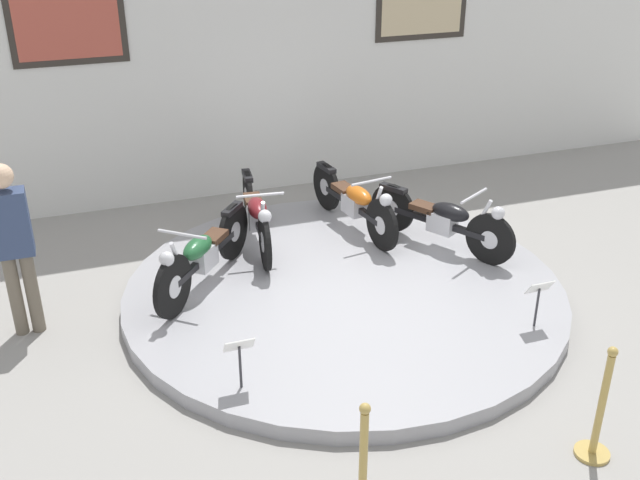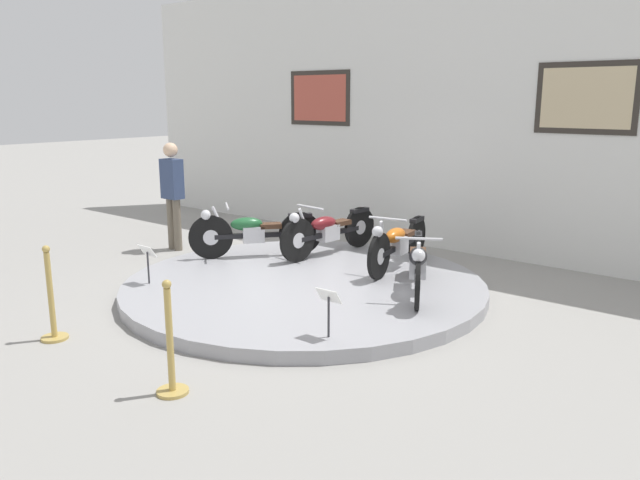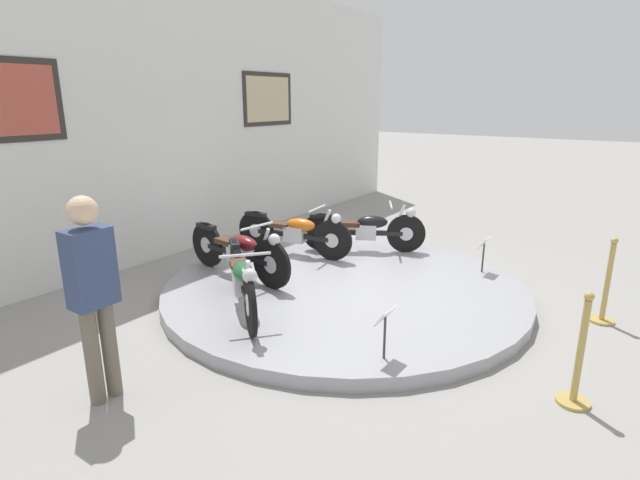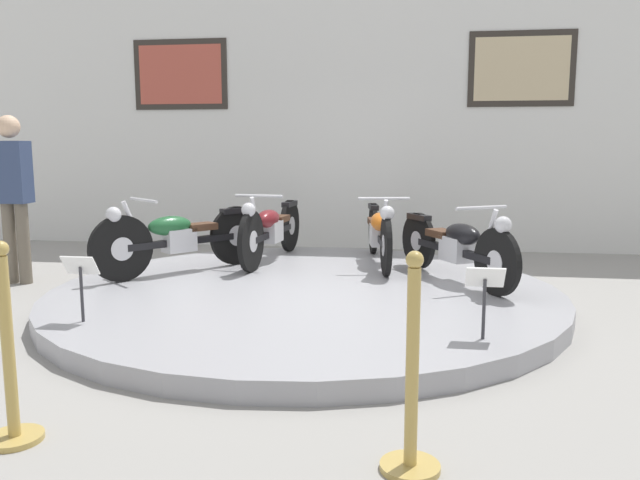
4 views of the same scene
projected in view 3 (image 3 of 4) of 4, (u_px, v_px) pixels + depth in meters
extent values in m
plane|color=gray|center=(344.00, 294.00, 6.68)|extent=(60.00, 60.00, 0.00)
cylinder|color=#99999E|center=(344.00, 288.00, 6.66)|extent=(4.73, 4.73, 0.15)
cube|color=silver|center=(165.00, 114.00, 7.92)|extent=(14.00, 0.20, 4.55)
cube|color=#2D2823|center=(4.00, 100.00, 5.90)|extent=(1.40, 0.02, 1.00)
cube|color=#B24C3D|center=(4.00, 100.00, 5.90)|extent=(1.24, 0.02, 0.84)
cube|color=#2D2823|center=(268.00, 99.00, 9.69)|extent=(1.40, 0.02, 1.00)
cube|color=#C6B289|center=(268.00, 99.00, 9.69)|extent=(1.24, 0.02, 0.84)
cylinder|color=black|center=(250.00, 305.00, 5.11)|extent=(0.46, 0.54, 0.66)
cylinder|color=silver|center=(250.00, 305.00, 5.11)|extent=(0.20, 0.22, 0.23)
cylinder|color=black|center=(235.00, 264.00, 6.36)|extent=(0.46, 0.54, 0.66)
cylinder|color=silver|center=(235.00, 264.00, 6.36)|extent=(0.20, 0.22, 0.23)
cube|color=black|center=(242.00, 282.00, 5.73)|extent=(0.84, 1.00, 0.07)
cube|color=silver|center=(242.00, 282.00, 5.69)|extent=(0.36, 0.37, 0.24)
ellipsoid|color=#1E562D|center=(243.00, 272.00, 5.55)|extent=(0.48, 0.51, 0.20)
cube|color=#472D1E|center=(239.00, 265.00, 5.90)|extent=(0.36, 0.37, 0.07)
cube|color=black|center=(234.00, 243.00, 6.28)|extent=(0.31, 0.34, 0.06)
cylinder|color=silver|center=(247.00, 282.00, 5.19)|extent=(0.19, 0.22, 0.54)
cylinder|color=silver|center=(245.00, 255.00, 5.22)|extent=(0.44, 0.37, 0.03)
sphere|color=silver|center=(250.00, 276.00, 4.96)|extent=(0.15, 0.15, 0.15)
cylinder|color=black|center=(272.00, 264.00, 6.36)|extent=(0.13, 0.65, 0.65)
cylinder|color=silver|center=(272.00, 264.00, 6.36)|extent=(0.09, 0.23, 0.23)
cylinder|color=black|center=(207.00, 245.00, 7.22)|extent=(0.13, 0.65, 0.65)
cylinder|color=silver|center=(207.00, 245.00, 7.22)|extent=(0.09, 0.23, 0.23)
cube|color=black|center=(237.00, 254.00, 6.79)|extent=(0.21, 1.24, 0.07)
cube|color=silver|center=(239.00, 253.00, 6.76)|extent=(0.23, 0.34, 0.24)
ellipsoid|color=maroon|center=(244.00, 243.00, 6.65)|extent=(0.27, 0.50, 0.20)
cube|color=#472D1E|center=(227.00, 241.00, 6.89)|extent=(0.23, 0.34, 0.07)
cube|color=black|center=(206.00, 226.00, 7.14)|extent=(0.14, 0.37, 0.06)
cylinder|color=silver|center=(263.00, 247.00, 6.40)|extent=(0.07, 0.25, 0.54)
cylinder|color=silver|center=(257.00, 226.00, 6.40)|extent=(0.54, 0.09, 0.03)
sphere|color=silver|center=(274.00, 240.00, 6.23)|extent=(0.15, 0.15, 0.15)
cylinder|color=black|center=(332.00, 240.00, 7.49)|extent=(0.15, 0.63, 0.62)
cylinder|color=silver|center=(332.00, 240.00, 7.49)|extent=(0.10, 0.23, 0.22)
cylinder|color=black|center=(256.00, 230.00, 8.05)|extent=(0.15, 0.63, 0.62)
cylinder|color=silver|center=(256.00, 230.00, 8.05)|extent=(0.10, 0.23, 0.22)
cube|color=black|center=(293.00, 235.00, 7.77)|extent=(0.27, 1.24, 0.07)
cube|color=silver|center=(295.00, 234.00, 7.75)|extent=(0.25, 0.35, 0.24)
ellipsoid|color=#D16619|center=(301.00, 225.00, 7.66)|extent=(0.29, 0.51, 0.20)
cube|color=#472D1E|center=(281.00, 225.00, 7.82)|extent=(0.25, 0.35, 0.07)
cube|color=black|center=(256.00, 214.00, 7.98)|extent=(0.16, 0.37, 0.06)
cylinder|color=silver|center=(323.00, 226.00, 7.50)|extent=(0.08, 0.25, 0.54)
cylinder|color=silver|center=(317.00, 209.00, 7.47)|extent=(0.54, 0.12, 0.03)
sphere|color=silver|center=(336.00, 219.00, 7.37)|extent=(0.15, 0.15, 0.15)
cylinder|color=black|center=(406.00, 234.00, 7.89)|extent=(0.35, 0.55, 0.61)
cylinder|color=silver|center=(406.00, 234.00, 7.89)|extent=(0.16, 0.22, 0.21)
cylinder|color=black|center=(321.00, 232.00, 7.99)|extent=(0.35, 0.55, 0.61)
cylinder|color=silver|center=(321.00, 232.00, 7.99)|extent=(0.16, 0.22, 0.21)
cube|color=black|center=(363.00, 233.00, 7.94)|extent=(0.68, 1.11, 0.07)
cube|color=silver|center=(366.00, 232.00, 7.93)|extent=(0.33, 0.38, 0.24)
ellipsoid|color=black|center=(372.00, 222.00, 7.88)|extent=(0.43, 0.53, 0.20)
cube|color=#472D1E|center=(350.00, 224.00, 7.92)|extent=(0.33, 0.38, 0.07)
cube|color=black|center=(321.00, 216.00, 7.92)|extent=(0.27, 0.36, 0.06)
cylinder|color=silver|center=(397.00, 221.00, 7.84)|extent=(0.16, 0.24, 0.54)
cylinder|color=silver|center=(391.00, 205.00, 7.78)|extent=(0.48, 0.30, 0.03)
sphere|color=silver|center=(411.00, 213.00, 7.79)|extent=(0.15, 0.15, 0.15)
cylinder|color=#333338|center=(385.00, 338.00, 4.66)|extent=(0.02, 0.02, 0.42)
cube|color=white|center=(385.00, 316.00, 4.60)|extent=(0.26, 0.11, 0.15)
cylinder|color=#333338|center=(483.00, 258.00, 7.00)|extent=(0.02, 0.02, 0.42)
cube|color=white|center=(484.00, 242.00, 6.93)|extent=(0.26, 0.11, 0.15)
cylinder|color=#6B6051|center=(93.00, 356.00, 4.18)|extent=(0.13, 0.13, 0.87)
cylinder|color=#6B6051|center=(110.00, 349.00, 4.31)|extent=(0.13, 0.13, 0.87)
cube|color=navy|center=(90.00, 268.00, 4.04)|extent=(0.36, 0.22, 0.65)
sphere|color=beige|center=(82.00, 210.00, 3.91)|extent=(0.24, 0.24, 0.24)
cylinder|color=tan|center=(573.00, 401.00, 4.28)|extent=(0.28, 0.28, 0.03)
cylinder|color=tan|center=(580.00, 353.00, 4.16)|extent=(0.06, 0.06, 0.95)
sphere|color=tan|center=(589.00, 296.00, 4.02)|extent=(0.08, 0.08, 0.08)
cylinder|color=tan|center=(601.00, 320.00, 5.85)|extent=(0.28, 0.28, 0.03)
cylinder|color=tan|center=(607.00, 283.00, 5.72)|extent=(0.06, 0.06, 0.95)
sphere|color=tan|center=(615.00, 241.00, 5.58)|extent=(0.08, 0.08, 0.08)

